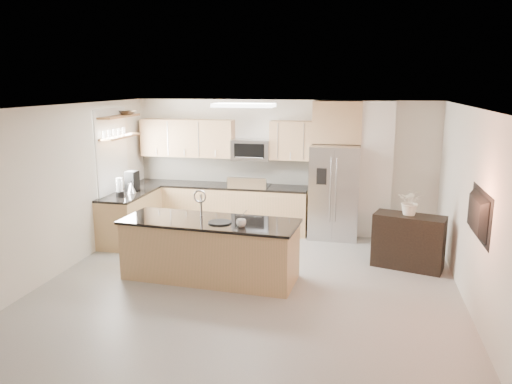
% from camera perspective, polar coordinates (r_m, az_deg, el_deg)
% --- Properties ---
extents(floor, '(6.50, 6.50, 0.00)m').
position_cam_1_polar(floor, '(7.31, -1.14, -11.19)').
color(floor, gray).
rests_on(floor, ground).
extents(ceiling, '(6.00, 6.50, 0.02)m').
position_cam_1_polar(ceiling, '(6.71, -1.24, 9.61)').
color(ceiling, white).
rests_on(ceiling, wall_back).
extents(wall_back, '(6.00, 0.02, 2.60)m').
position_cam_1_polar(wall_back, '(10.03, 3.07, 3.04)').
color(wall_back, beige).
rests_on(wall_back, floor).
extents(wall_front, '(6.00, 0.02, 2.60)m').
position_cam_1_polar(wall_front, '(3.97, -12.25, -12.09)').
color(wall_front, beige).
rests_on(wall_front, floor).
extents(wall_left, '(0.02, 6.50, 2.60)m').
position_cam_1_polar(wall_left, '(8.11, -22.28, -0.10)').
color(wall_left, beige).
rests_on(wall_left, floor).
extents(wall_right, '(0.02, 6.50, 2.60)m').
position_cam_1_polar(wall_right, '(6.88, 23.96, -2.36)').
color(wall_right, beige).
rests_on(wall_right, floor).
extents(back_counter, '(3.55, 0.66, 1.44)m').
position_cam_1_polar(back_counter, '(10.15, -4.11, -1.62)').
color(back_counter, tan).
rests_on(back_counter, floor).
extents(left_counter, '(0.66, 1.50, 0.92)m').
position_cam_1_polar(left_counter, '(9.69, -14.18, -2.73)').
color(left_counter, tan).
rests_on(left_counter, floor).
extents(range, '(0.76, 0.64, 1.14)m').
position_cam_1_polar(range, '(9.99, -0.68, -1.82)').
color(range, black).
rests_on(range, floor).
extents(upper_cabinets, '(3.50, 0.33, 0.75)m').
position_cam_1_polar(upper_cabinets, '(10.08, -4.41, 6.09)').
color(upper_cabinets, tan).
rests_on(upper_cabinets, wall_back).
extents(microwave, '(0.76, 0.40, 0.40)m').
position_cam_1_polar(microwave, '(9.89, -0.54, 4.87)').
color(microwave, '#ACACAE').
rests_on(microwave, upper_cabinets).
extents(refrigerator, '(0.92, 0.78, 1.78)m').
position_cam_1_polar(refrigerator, '(9.63, 8.93, 0.04)').
color(refrigerator, '#ACACAE').
rests_on(refrigerator, floor).
extents(partition_column, '(0.60, 0.30, 2.60)m').
position_cam_1_polar(partition_column, '(9.76, 13.55, 2.46)').
color(partition_column, silver).
rests_on(partition_column, floor).
extents(window, '(0.04, 1.15, 1.65)m').
position_cam_1_polar(window, '(9.60, -16.18, 4.27)').
color(window, white).
rests_on(window, wall_left).
extents(shelf_lower, '(0.30, 1.20, 0.04)m').
position_cam_1_polar(shelf_lower, '(9.59, -15.33, 6.12)').
color(shelf_lower, brown).
rests_on(shelf_lower, wall_left).
extents(shelf_upper, '(0.30, 1.20, 0.04)m').
position_cam_1_polar(shelf_upper, '(9.56, -15.46, 8.32)').
color(shelf_upper, brown).
rests_on(shelf_upper, wall_left).
extents(ceiling_fixture, '(1.00, 0.50, 0.06)m').
position_cam_1_polar(ceiling_fixture, '(8.36, -1.39, 9.89)').
color(ceiling_fixture, white).
rests_on(ceiling_fixture, ceiling).
extents(island, '(2.70, 1.13, 1.34)m').
position_cam_1_polar(island, '(7.63, -5.26, -6.52)').
color(island, tan).
rests_on(island, floor).
extents(credenza, '(1.17, 0.74, 0.87)m').
position_cam_1_polar(credenza, '(8.39, 17.02, -5.43)').
color(credenza, black).
rests_on(credenza, floor).
extents(cup, '(0.19, 0.19, 0.11)m').
position_cam_1_polar(cup, '(7.11, -1.71, -3.57)').
color(cup, white).
rests_on(cup, island).
extents(platter, '(0.41, 0.41, 0.02)m').
position_cam_1_polar(platter, '(7.33, -4.15, -3.48)').
color(platter, black).
rests_on(platter, island).
extents(blender, '(0.15, 0.15, 0.35)m').
position_cam_1_polar(blender, '(9.25, -15.32, 0.38)').
color(blender, black).
rests_on(blender, left_counter).
extents(kettle, '(0.18, 0.18, 0.23)m').
position_cam_1_polar(kettle, '(9.55, -14.08, 0.51)').
color(kettle, '#ACACAE').
rests_on(kettle, left_counter).
extents(coffee_maker, '(0.21, 0.25, 0.37)m').
position_cam_1_polar(coffee_maker, '(9.73, -14.00, 1.19)').
color(coffee_maker, black).
rests_on(coffee_maker, left_counter).
extents(bowl, '(0.47, 0.47, 0.10)m').
position_cam_1_polar(bowl, '(9.88, -14.52, 8.89)').
color(bowl, '#ACACAE').
rests_on(bowl, shelf_upper).
extents(flower_vase, '(0.70, 0.65, 0.65)m').
position_cam_1_polar(flower_vase, '(8.21, 17.35, -0.32)').
color(flower_vase, white).
rests_on(flower_vase, credenza).
extents(television, '(0.14, 1.08, 0.62)m').
position_cam_1_polar(television, '(6.66, 23.58, -2.35)').
color(television, black).
rests_on(television, wall_right).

